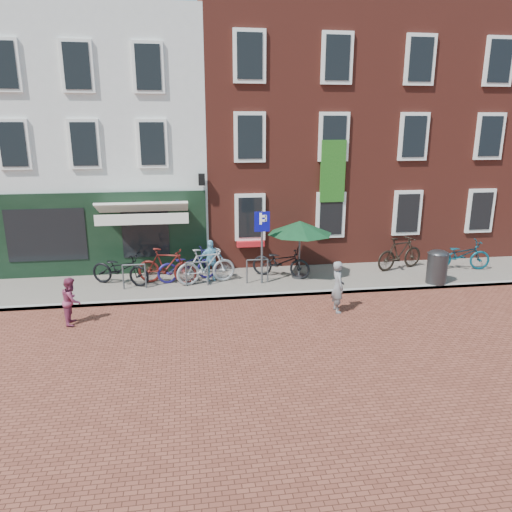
{
  "coord_description": "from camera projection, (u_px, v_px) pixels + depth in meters",
  "views": [
    {
      "loc": [
        -1.8,
        -13.85,
        5.21
      ],
      "look_at": [
        0.3,
        0.14,
        1.33
      ],
      "focal_mm": 33.57,
      "sensor_mm": 36.0,
      "label": 1
    }
  ],
  "objects": [
    {
      "name": "bicycle_1",
      "position": [
        167.0,
        266.0,
        15.81
      ],
      "size": [
        2.08,
        1.11,
        1.21
      ],
      "primitive_type": "imported",
      "rotation": [
        0.0,
        0.0,
        1.29
      ],
      "color": "#501410",
      "rests_on": "sidewalk"
    },
    {
      "name": "cafe_person",
      "position": [
        211.0,
        261.0,
        16.07
      ],
      "size": [
        0.86,
        0.41,
        1.42
      ],
      "primitive_type": "imported",
      "rotation": [
        0.0,
        0.0,
        3.22
      ],
      "color": "#6DB3D3",
      "rests_on": "sidewalk"
    },
    {
      "name": "bicycle_0",
      "position": [
        120.0,
        269.0,
        15.72
      ],
      "size": [
        2.18,
        1.5,
        1.09
      ],
      "primitive_type": "imported",
      "rotation": [
        0.0,
        0.0,
        1.15
      ],
      "color": "black",
      "rests_on": "sidewalk"
    },
    {
      "name": "sidewalk",
      "position": [
        270.0,
        281.0,
        16.4
      ],
      "size": [
        24.0,
        3.0,
        0.1
      ],
      "primitive_type": "cube",
      "color": "slate",
      "rests_on": "ground"
    },
    {
      "name": "bicycle_2",
      "position": [
        187.0,
        265.0,
        16.12
      ],
      "size": [
        2.19,
        1.25,
        1.09
      ],
      "primitive_type": "imported",
      "rotation": [
        0.0,
        0.0,
        1.84
      ],
      "color": "navy",
      "rests_on": "sidewalk"
    },
    {
      "name": "bicycle_6",
      "position": [
        461.0,
        255.0,
        17.42
      ],
      "size": [
        2.17,
        1.12,
        1.09
      ],
      "primitive_type": "imported",
      "rotation": [
        0.0,
        0.0,
        1.37
      ],
      "color": "#073B4D",
      "rests_on": "sidewalk"
    },
    {
      "name": "building_brick_mid",
      "position": [
        272.0,
        130.0,
        20.48
      ],
      "size": [
        6.0,
        8.0,
        10.0
      ],
      "primitive_type": "cube",
      "color": "maroon",
      "rests_on": "ground"
    },
    {
      "name": "ground",
      "position": [
        247.0,
        299.0,
        14.84
      ],
      "size": [
        80.0,
        80.0,
        0.0
      ],
      "primitive_type": "plane",
      "color": "brown"
    },
    {
      "name": "bicycle_5",
      "position": [
        400.0,
        253.0,
        17.38
      ],
      "size": [
        2.08,
        1.15,
        1.21
      ],
      "primitive_type": "imported",
      "rotation": [
        0.0,
        0.0,
        1.88
      ],
      "color": "black",
      "rests_on": "sidewalk"
    },
    {
      "name": "woman",
      "position": [
        338.0,
        287.0,
        13.64
      ],
      "size": [
        0.37,
        0.55,
        1.51
      ],
      "primitive_type": "imported",
      "rotation": [
        0.0,
        0.0,
        1.58
      ],
      "color": "slate",
      "rests_on": "ground"
    },
    {
      "name": "litter_bin",
      "position": [
        437.0,
        265.0,
        15.85
      ],
      "size": [
        0.66,
        0.66,
        1.22
      ],
      "color": "#313133",
      "rests_on": "sidewalk"
    },
    {
      "name": "boy",
      "position": [
        71.0,
        301.0,
        12.85
      ],
      "size": [
        0.52,
        0.65,
        1.3
      ],
      "primitive_type": "imported",
      "rotation": [
        0.0,
        0.0,
        1.62
      ],
      "color": "#8D3555",
      "rests_on": "ground"
    },
    {
      "name": "building_brick_right",
      "position": [
        404.0,
        130.0,
        21.34
      ],
      "size": [
        6.0,
        8.0,
        10.0
      ],
      "primitive_type": "cube",
      "color": "maroon",
      "rests_on": "ground"
    },
    {
      "name": "building_stucco",
      "position": [
        104.0,
        143.0,
        19.61
      ],
      "size": [
        8.0,
        8.0,
        9.0
      ],
      "primitive_type": "cube",
      "color": "silver",
      "rests_on": "ground"
    },
    {
      "name": "parasol",
      "position": [
        300.0,
        225.0,
        16.12
      ],
      "size": [
        2.22,
        2.22,
        2.09
      ],
      "color": "#4C4C4F",
      "rests_on": "sidewalk"
    },
    {
      "name": "bicycle_4",
      "position": [
        281.0,
        262.0,
        16.52
      ],
      "size": [
        2.16,
        1.62,
        1.09
      ],
      "primitive_type": "imported",
      "rotation": [
        0.0,
        0.0,
        1.07
      ],
      "color": "black",
      "rests_on": "sidewalk"
    },
    {
      "name": "bicycle_3",
      "position": [
        206.0,
        266.0,
        15.82
      ],
      "size": [
        2.08,
        1.02,
        1.21
      ],
      "primitive_type": "imported",
      "rotation": [
        0.0,
        0.0,
        1.81
      ],
      "color": "#97979A",
      "rests_on": "sidewalk"
    },
    {
      "name": "parking_sign",
      "position": [
        262.0,
        234.0,
        15.53
      ],
      "size": [
        0.5,
        0.07,
        2.44
      ],
      "color": "#4C4C4F",
      "rests_on": "sidewalk"
    }
  ]
}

